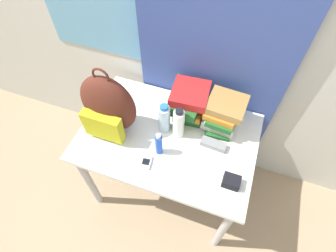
{
  "coord_description": "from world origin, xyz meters",
  "views": [
    {
      "loc": [
        0.3,
        -0.47,
        2.06
      ],
      "look_at": [
        0.0,
        0.36,
        0.84
      ],
      "focal_mm": 28.0,
      "sensor_mm": 36.0,
      "label": 1
    }
  ],
  "objects_px": {
    "sports_bottle": "(179,123)",
    "sunglasses_case": "(213,144)",
    "sunscreen_bottle": "(159,144)",
    "camera_pouch": "(231,181)",
    "book_stack_center": "(224,113)",
    "book_stack_left": "(189,101)",
    "cell_phone": "(146,162)",
    "water_bottle": "(164,118)",
    "backpack": "(108,106)"
  },
  "relations": [
    {
      "from": "sports_bottle",
      "to": "sunglasses_case",
      "type": "distance_m",
      "value": 0.24
    },
    {
      "from": "book_stack_left",
      "to": "sports_bottle",
      "type": "bearing_deg",
      "value": -93.11
    },
    {
      "from": "sports_bottle",
      "to": "cell_phone",
      "type": "xyz_separation_m",
      "value": [
        -0.11,
        -0.25,
        -0.1
      ]
    },
    {
      "from": "book_stack_center",
      "to": "camera_pouch",
      "type": "relative_size",
      "value": 3.08
    },
    {
      "from": "backpack",
      "to": "water_bottle",
      "type": "relative_size",
      "value": 2.22
    },
    {
      "from": "book_stack_center",
      "to": "sunglasses_case",
      "type": "distance_m",
      "value": 0.2
    },
    {
      "from": "book_stack_center",
      "to": "cell_phone",
      "type": "relative_size",
      "value": 3.05
    },
    {
      "from": "sunglasses_case",
      "to": "sports_bottle",
      "type": "bearing_deg",
      "value": 176.32
    },
    {
      "from": "book_stack_center",
      "to": "camera_pouch",
      "type": "bearing_deg",
      "value": -69.85
    },
    {
      "from": "backpack",
      "to": "water_bottle",
      "type": "height_order",
      "value": "backpack"
    },
    {
      "from": "water_bottle",
      "to": "sports_bottle",
      "type": "bearing_deg",
      "value": -5.84
    },
    {
      "from": "backpack",
      "to": "camera_pouch",
      "type": "distance_m",
      "value": 0.79
    },
    {
      "from": "book_stack_left",
      "to": "book_stack_center",
      "type": "relative_size",
      "value": 1.0
    },
    {
      "from": "backpack",
      "to": "water_bottle",
      "type": "distance_m",
      "value": 0.33
    },
    {
      "from": "sunscreen_bottle",
      "to": "camera_pouch",
      "type": "bearing_deg",
      "value": -7.55
    },
    {
      "from": "sports_bottle",
      "to": "camera_pouch",
      "type": "relative_size",
      "value": 2.43
    },
    {
      "from": "backpack",
      "to": "sunscreen_bottle",
      "type": "distance_m",
      "value": 0.36
    },
    {
      "from": "sunglasses_case",
      "to": "sunscreen_bottle",
      "type": "bearing_deg",
      "value": -153.39
    },
    {
      "from": "water_bottle",
      "to": "sports_bottle",
      "type": "height_order",
      "value": "sports_bottle"
    },
    {
      "from": "cell_phone",
      "to": "sports_bottle",
      "type": "bearing_deg",
      "value": 67.33
    },
    {
      "from": "water_bottle",
      "to": "sports_bottle",
      "type": "relative_size",
      "value": 0.95
    },
    {
      "from": "book_stack_center",
      "to": "water_bottle",
      "type": "distance_m",
      "value": 0.36
    },
    {
      "from": "book_stack_center",
      "to": "sunscreen_bottle",
      "type": "bearing_deg",
      "value": -131.7
    },
    {
      "from": "book_stack_left",
      "to": "cell_phone",
      "type": "xyz_separation_m",
      "value": [
        -0.12,
        -0.43,
        -0.1
      ]
    },
    {
      "from": "water_bottle",
      "to": "sunglasses_case",
      "type": "height_order",
      "value": "water_bottle"
    },
    {
      "from": "backpack",
      "to": "book_stack_center",
      "type": "relative_size",
      "value": 1.66
    },
    {
      "from": "water_bottle",
      "to": "sunscreen_bottle",
      "type": "relative_size",
      "value": 1.23
    },
    {
      "from": "camera_pouch",
      "to": "sunscreen_bottle",
      "type": "bearing_deg",
      "value": 172.45
    },
    {
      "from": "backpack",
      "to": "book_stack_left",
      "type": "xyz_separation_m",
      "value": [
        0.4,
        0.26,
        -0.08
      ]
    },
    {
      "from": "cell_phone",
      "to": "camera_pouch",
      "type": "relative_size",
      "value": 1.01
    },
    {
      "from": "cell_phone",
      "to": "sunglasses_case",
      "type": "relative_size",
      "value": 0.6
    },
    {
      "from": "book_stack_left",
      "to": "book_stack_center",
      "type": "height_order",
      "value": "book_stack_left"
    },
    {
      "from": "book_stack_center",
      "to": "sunglasses_case",
      "type": "bearing_deg",
      "value": -91.72
    },
    {
      "from": "water_bottle",
      "to": "sunglasses_case",
      "type": "bearing_deg",
      "value": -4.32
    },
    {
      "from": "book_stack_left",
      "to": "water_bottle",
      "type": "xyz_separation_m",
      "value": [
        -0.1,
        -0.17,
        -0.01
      ]
    },
    {
      "from": "book_stack_left",
      "to": "sports_bottle",
      "type": "height_order",
      "value": "sports_bottle"
    },
    {
      "from": "backpack",
      "to": "book_stack_left",
      "type": "bearing_deg",
      "value": 33.23
    },
    {
      "from": "sports_bottle",
      "to": "sunglasses_case",
      "type": "xyz_separation_m",
      "value": [
        0.22,
        -0.01,
        -0.09
      ]
    },
    {
      "from": "book_stack_left",
      "to": "cell_phone",
      "type": "bearing_deg",
      "value": -105.05
    },
    {
      "from": "sports_bottle",
      "to": "camera_pouch",
      "type": "xyz_separation_m",
      "value": [
        0.37,
        -0.21,
        -0.08
      ]
    },
    {
      "from": "sports_bottle",
      "to": "sunscreen_bottle",
      "type": "distance_m",
      "value": 0.17
    },
    {
      "from": "book_stack_center",
      "to": "sports_bottle",
      "type": "height_order",
      "value": "sports_bottle"
    },
    {
      "from": "camera_pouch",
      "to": "sports_bottle",
      "type": "bearing_deg",
      "value": 149.76
    },
    {
      "from": "book_stack_left",
      "to": "sunglasses_case",
      "type": "relative_size",
      "value": 1.84
    },
    {
      "from": "sports_bottle",
      "to": "cell_phone",
      "type": "height_order",
      "value": "sports_bottle"
    },
    {
      "from": "sports_bottle",
      "to": "sunglasses_case",
      "type": "relative_size",
      "value": 1.46
    },
    {
      "from": "backpack",
      "to": "cell_phone",
      "type": "height_order",
      "value": "backpack"
    },
    {
      "from": "sunscreen_bottle",
      "to": "sunglasses_case",
      "type": "height_order",
      "value": "sunscreen_bottle"
    },
    {
      "from": "book_stack_center",
      "to": "water_bottle",
      "type": "xyz_separation_m",
      "value": [
        -0.32,
        -0.16,
        -0.0
      ]
    },
    {
      "from": "sunglasses_case",
      "to": "camera_pouch",
      "type": "relative_size",
      "value": 1.67
    }
  ]
}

